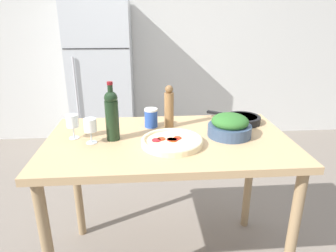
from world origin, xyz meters
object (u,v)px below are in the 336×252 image
object	(u,v)px
wine_bottle	(112,114)
pepper_mill	(169,107)
wine_glass_far	(72,122)
salad_bowl	(230,126)
wine_glass_near	(90,126)
homemade_pizza	(172,141)
cast_iron_skillet	(242,119)
salt_canister	(151,118)
refrigerator	(103,79)

from	to	relation	value
wine_bottle	pepper_mill	distance (m)	0.37
wine_glass_far	salad_bowl	distance (m)	0.88
pepper_mill	wine_glass_near	bearing A→B (deg)	-153.47
wine_bottle	pepper_mill	world-z (taller)	wine_bottle
homemade_pizza	wine_glass_far	bearing A→B (deg)	166.08
homemade_pizza	cast_iron_skillet	distance (m)	0.58
wine_glass_near	homemade_pizza	distance (m)	0.44
wine_glass_near	pepper_mill	size ratio (longest dim) A/B	0.53
salad_bowl	salt_canister	bearing A→B (deg)	157.03
pepper_mill	salad_bowl	size ratio (longest dim) A/B	1.06
wine_bottle	cast_iron_skillet	bearing A→B (deg)	15.07
refrigerator	salad_bowl	distance (m)	2.16
homemade_pizza	salt_canister	world-z (taller)	salt_canister
refrigerator	cast_iron_skillet	distance (m)	2.04
wine_bottle	homemade_pizza	xyz separation A→B (m)	(0.32, -0.10, -0.13)
homemade_pizza	refrigerator	bearing A→B (deg)	107.06
wine_bottle	salad_bowl	distance (m)	0.66
pepper_mill	wine_bottle	bearing A→B (deg)	-151.43
pepper_mill	salt_canister	distance (m)	0.13
wine_glass_near	salt_canister	xyz separation A→B (m)	(0.33, 0.23, -0.04)
refrigerator	wine_glass_near	xyz separation A→B (m)	(0.19, -1.97, 0.13)
salad_bowl	cast_iron_skillet	distance (m)	0.26
refrigerator	cast_iron_skillet	bearing A→B (deg)	-57.18
wine_glass_far	pepper_mill	bearing A→B (deg)	14.66
salt_canister	cast_iron_skillet	size ratio (longest dim) A/B	0.36
wine_glass_near	homemade_pizza	bearing A→B (deg)	-7.72
wine_glass_far	homemade_pizza	xyz separation A→B (m)	(0.54, -0.13, -0.08)
wine_glass_near	wine_glass_far	size ratio (longest dim) A/B	1.00
salt_canister	pepper_mill	bearing A→B (deg)	-4.92
cast_iron_skillet	wine_glass_far	bearing A→B (deg)	-169.93
wine_glass_far	homemade_pizza	bearing A→B (deg)	-13.92
pepper_mill	cast_iron_skillet	size ratio (longest dim) A/B	0.82
wine_bottle	pepper_mill	size ratio (longest dim) A/B	1.24
wine_glass_far	cast_iron_skillet	world-z (taller)	wine_glass_far
refrigerator	pepper_mill	world-z (taller)	refrigerator
cast_iron_skillet	refrigerator	bearing A→B (deg)	122.82
wine_bottle	wine_glass_near	world-z (taller)	wine_bottle
wine_bottle	homemade_pizza	distance (m)	0.36
wine_bottle	cast_iron_skillet	world-z (taller)	wine_bottle
wine_glass_far	salad_bowl	bearing A→B (deg)	-2.24
wine_glass_far	salt_canister	bearing A→B (deg)	19.25
refrigerator	wine_glass_near	bearing A→B (deg)	-84.43
homemade_pizza	cast_iron_skillet	bearing A→B (deg)	33.17
wine_glass_near	salad_bowl	bearing A→B (deg)	3.06
wine_glass_far	homemade_pizza	distance (m)	0.56
homemade_pizza	wine_bottle	bearing A→B (deg)	162.58
salt_canister	salad_bowl	bearing A→B (deg)	-22.97
refrigerator	cast_iron_skillet	world-z (taller)	refrigerator
wine_glass_near	cast_iron_skillet	size ratio (longest dim) A/B	0.43
refrigerator	wine_bottle	distance (m)	1.96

